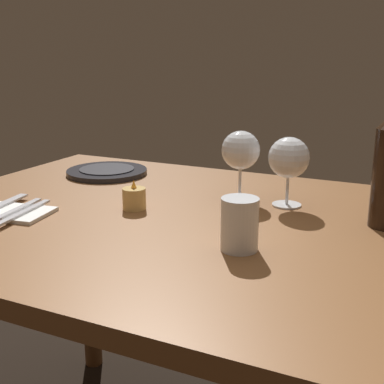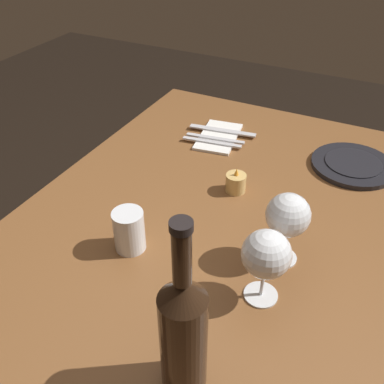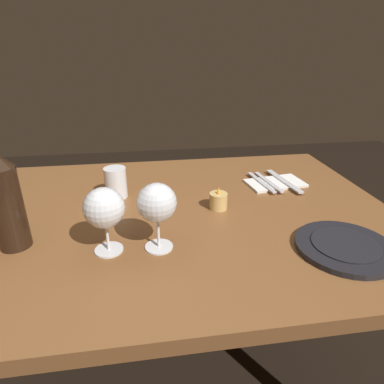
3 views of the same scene
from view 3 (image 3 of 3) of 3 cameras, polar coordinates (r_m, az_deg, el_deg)
The scene contains 11 objects.
dining_table at distance 1.00m, azimuth -4.22°, elevation -7.98°, with size 1.30×0.90×0.74m.
wine_glass_left at distance 0.74m, azimuth -6.02°, elevation -2.05°, with size 0.09×0.09×0.16m.
wine_glass_right at distance 0.76m, azimuth -14.81°, elevation -2.80°, with size 0.09×0.09×0.16m.
wine_bottle at distance 0.85m, azimuth -29.38°, elevation -0.90°, with size 0.07×0.07×0.33m.
water_tumbler at distance 1.05m, azimuth -12.88°, elevation 1.31°, with size 0.07×0.07×0.09m.
votive_candle at distance 0.96m, azimuth 4.54°, elevation -1.64°, with size 0.05×0.05×0.07m.
dinner_plate at distance 0.86m, azimuth 24.69°, elevation -8.51°, with size 0.23×0.23×0.02m.
folded_napkin at distance 1.17m, azimuth 14.04°, elevation 1.49°, with size 0.20×0.14×0.01m.
fork_inner at distance 1.16m, azimuth 12.92°, elevation 1.73°, with size 0.04×0.18×0.00m.
fork_outer at distance 1.15m, azimuth 11.76°, elevation 1.66°, with size 0.04×0.18×0.00m.
table_knife at distance 1.18m, azimuth 15.42°, elevation 1.86°, with size 0.05×0.21×0.00m.
Camera 3 is at (-0.05, -0.84, 1.18)m, focal length 31.18 mm.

